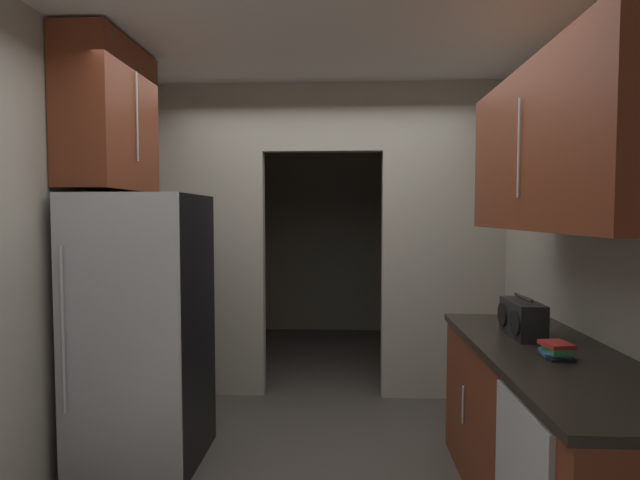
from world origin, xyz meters
name	(u,v)px	position (x,y,z in m)	size (l,w,h in m)	color
kitchen_overhead_slab	(319,37)	(0.00, 0.43, 2.73)	(3.45, 6.89, 0.06)	silver
kitchen_partition	(326,230)	(0.01, 1.45, 1.45)	(3.05, 0.12, 2.70)	#ADA899
adjoining_room_shell	(331,234)	(0.00, 3.16, 1.35)	(3.05, 2.53, 2.70)	gray
refrigerator	(143,330)	(-1.10, 0.21, 0.85)	(0.71, 0.76, 1.71)	black
lower_cabinet_run	(550,442)	(1.19, -0.37, 0.45)	(0.67, 1.85, 0.91)	maroon
upper_cabinet_counterside	(557,148)	(1.19, -0.37, 1.90)	(0.36, 1.67, 0.80)	maroon
upper_cabinet_fridgeside	(109,117)	(-1.34, 0.31, 2.21)	(0.36, 0.79, 0.94)	maroon
boombox	(522,319)	(1.15, -0.05, 1.00)	(0.16, 0.36, 0.22)	black
book_stack	(556,350)	(1.16, -0.46, 0.94)	(0.15, 0.17, 0.08)	black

